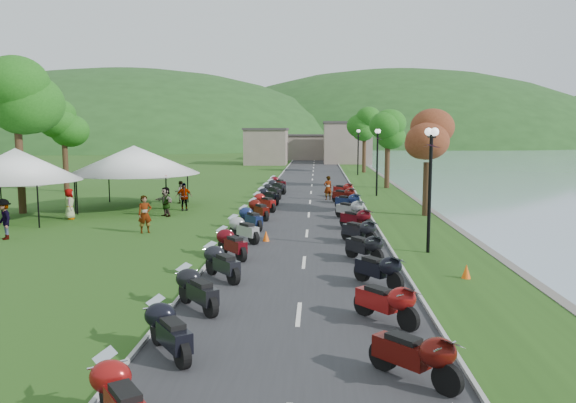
{
  "coord_description": "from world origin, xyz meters",
  "views": [
    {
      "loc": [
        0.47,
        -4.65,
        4.95
      ],
      "look_at": [
        -1.02,
        24.1,
        1.3
      ],
      "focal_mm": 35.0,
      "sensor_mm": 36.0,
      "label": 1
    }
  ],
  "objects": [
    {
      "name": "moto_row_left",
      "position": [
        -2.76,
        19.81,
        0.55
      ],
      "size": [
        2.6,
        47.11,
        1.1
      ],
      "primitive_type": null,
      "color": "#331411",
      "rests_on": "ground"
    },
    {
      "name": "vendor_tent_main",
      "position": [
        -11.22,
        30.69,
        2.0
      ],
      "size": [
        5.53,
        5.53,
        4.0
      ],
      "primitive_type": null,
      "color": "white",
      "rests_on": "ground"
    },
    {
      "name": "moto_row_right",
      "position": [
        2.33,
        19.78,
        0.55
      ],
      "size": [
        2.6,
        36.77,
        1.1
      ],
      "primitive_type": null,
      "color": "#331411",
      "rests_on": "ground"
    },
    {
      "name": "pedestrian_c",
      "position": [
        -13.78,
        19.88,
        0.0
      ],
      "size": [
        1.19,
        1.23,
        1.88
      ],
      "primitive_type": "imported",
      "rotation": [
        0.0,
        0.0,
        5.47
      ],
      "color": "slate",
      "rests_on": "ground"
    },
    {
      "name": "pedestrian_a",
      "position": [
        -7.86,
        21.85,
        0.0
      ],
      "size": [
        0.82,
        0.75,
        1.84
      ],
      "primitive_type": "imported",
      "rotation": [
        0.0,
        0.0,
        0.5
      ],
      "color": "slate",
      "rests_on": "ground"
    },
    {
      "name": "vendor_tent_side",
      "position": [
        -16.05,
        25.29,
        2.0
      ],
      "size": [
        4.63,
        4.63,
        4.0
      ],
      "primitive_type": null,
      "color": "white",
      "rests_on": "ground"
    },
    {
      "name": "hills_backdrop",
      "position": [
        0.0,
        200.0,
        0.0
      ],
      "size": [
        360.0,
        120.0,
        76.0
      ],
      "primitive_type": null,
      "color": "#285621",
      "rests_on": "ground"
    },
    {
      "name": "far_building",
      "position": [
        -2.0,
        85.0,
        2.5
      ],
      "size": [
        18.0,
        16.0,
        5.0
      ],
      "primitive_type": "cube",
      "color": "gray",
      "rests_on": "ground"
    },
    {
      "name": "tree_park_left",
      "position": [
        -17.22,
        27.9,
        5.54
      ],
      "size": [
        3.99,
        3.99,
        11.08
      ],
      "primitive_type": null,
      "color": "#26721A",
      "rests_on": "ground"
    },
    {
      "name": "road",
      "position": [
        0.0,
        40.0,
        0.01
      ],
      "size": [
        7.0,
        120.0,
        0.02
      ],
      "primitive_type": "cube",
      "color": "#2D2D30",
      "rests_on": "ground"
    },
    {
      "name": "pedestrian_b",
      "position": [
        -8.88,
        33.05,
        0.0
      ],
      "size": [
        0.84,
        0.64,
        1.52
      ],
      "primitive_type": "imported",
      "rotation": [
        0.0,
        0.0,
        3.51
      ],
      "color": "slate",
      "rests_on": "ground"
    },
    {
      "name": "tree_lakeside",
      "position": [
        6.84,
        28.13,
        3.55
      ],
      "size": [
        2.56,
        2.56,
        7.11
      ],
      "primitive_type": null,
      "color": "#26721A",
      "rests_on": "ground"
    }
  ]
}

